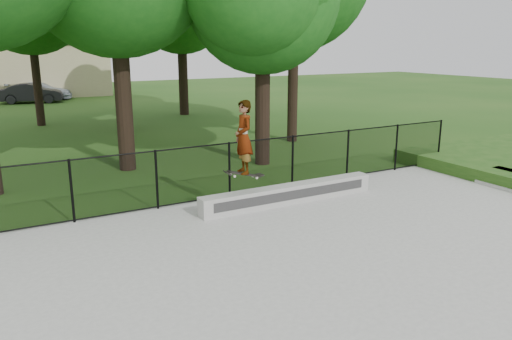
{
  "coord_description": "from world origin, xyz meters",
  "views": [
    {
      "loc": [
        -5.66,
        -5.62,
        4.06
      ],
      "look_at": [
        -0.15,
        4.2,
        1.2
      ],
      "focal_mm": 35.0,
      "sensor_mm": 36.0,
      "label": 1
    }
  ],
  "objects_px": {
    "car_c": "(40,91)",
    "skater_airborne": "(244,138)",
    "car_b": "(31,93)",
    "grind_ledge": "(289,194)"
  },
  "relations": [
    {
      "from": "grind_ledge",
      "to": "car_c",
      "type": "distance_m",
      "value": 30.07
    },
    {
      "from": "car_c",
      "to": "skater_airborne",
      "type": "xyz_separation_m",
      "value": [
        1.17,
        -30.04,
        1.24
      ]
    },
    {
      "from": "grind_ledge",
      "to": "skater_airborne",
      "type": "xyz_separation_m",
      "value": [
        -1.37,
        -0.07,
        1.59
      ]
    },
    {
      "from": "grind_ledge",
      "to": "skater_airborne",
      "type": "height_order",
      "value": "skater_airborne"
    },
    {
      "from": "grind_ledge",
      "to": "car_b",
      "type": "distance_m",
      "value": 28.23
    },
    {
      "from": "car_b",
      "to": "car_c",
      "type": "height_order",
      "value": "car_b"
    },
    {
      "from": "grind_ledge",
      "to": "car_b",
      "type": "xyz_separation_m",
      "value": [
        -3.32,
        28.03,
        0.38
      ]
    },
    {
      "from": "car_b",
      "to": "car_c",
      "type": "relative_size",
      "value": 0.91
    },
    {
      "from": "grind_ledge",
      "to": "car_c",
      "type": "bearing_deg",
      "value": 94.85
    },
    {
      "from": "car_c",
      "to": "skater_airborne",
      "type": "bearing_deg",
      "value": -160.85
    }
  ]
}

